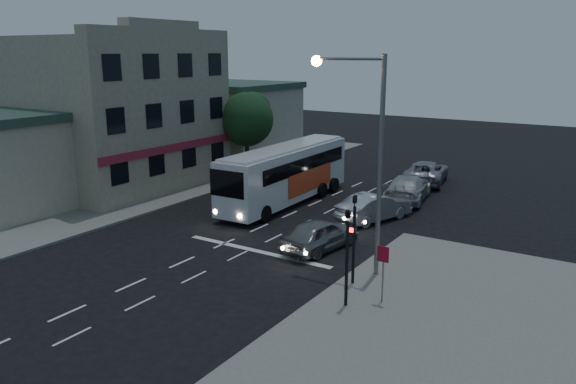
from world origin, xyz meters
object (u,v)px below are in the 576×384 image
Objects in this scene: car_suv at (320,234)px; street_tree at (247,117)px; traffic_signal_main at (354,229)px; regulatory_sign at (383,265)px; streetlight at (366,140)px; car_sedan_a at (374,207)px; car_sedan_b at (408,188)px; car_sedan_c at (426,172)px; traffic_signal_side at (347,246)px; tour_bus at (286,173)px.

car_suv is 0.72× the size of street_tree.
traffic_signal_main reaches higher than regulatory_sign.
street_tree is (-17.51, 15.26, 2.90)m from regulatory_sign.
car_suv is at bearing 151.60° from streetlight.
car_sedan_b is at bearing -71.80° from car_sedan_a.
car_sedan_b is at bearing -83.33° from car_suv.
traffic_signal_main is at bearing 144.83° from car_suv.
regulatory_sign reaches higher than car_sedan_c.
traffic_signal_side reaches higher than regulatory_sign.
tour_bus is 12.48m from streetlight.
tour_bus is 2.85× the size of traffic_signal_main.
car_sedan_c is at bearing 100.74° from streetlight.
car_suv is 16.39m from car_sedan_c.
car_sedan_a is at bearing 110.37° from streetlight.
traffic_signal_side is at bearing -44.50° from street_tree.
tour_bus reaches higher than car_sedan_b.
traffic_signal_main is at bearing 127.44° from car_sedan_a.
streetlight is (-1.96, 2.44, 4.14)m from regulatory_sign.
car_sedan_c is (-0.45, 16.38, 0.03)m from car_suv.
car_suv is (5.95, -6.26, -1.17)m from tour_bus.
car_sedan_b is 15.61m from regulatory_sign.
car_sedan_a reaches higher than car_suv.
car_suv is 1.10× the size of traffic_signal_main.
car_sedan_c reaches higher than car_sedan_a.
tour_bus is at bearing -36.75° from street_tree.
car_sedan_c is 21.88m from traffic_signal_side.
street_tree reaches higher than traffic_signal_side.
streetlight reaches higher than car_sedan_b.
streetlight is at bearing 128.75° from regulatory_sign.
car_sedan_c is 0.92× the size of street_tree.
street_tree is at bearing -33.66° from car_suv.
car_suv is at bearing 81.02° from car_sedan_c.
car_suv is 6.41m from regulatory_sign.
car_sedan_a is 1.14× the size of traffic_signal_side.
street_tree is at bearing -4.40° from car_sedan_a.
traffic_signal_main reaches higher than car_suv.
traffic_signal_main and traffic_signal_side have the same top height.
traffic_signal_side is at bearing 136.12° from car_suv.
street_tree is at bearing 135.50° from traffic_signal_side.
car_sedan_c is at bearing 101.54° from traffic_signal_side.
car_sedan_a is at bearing -6.00° from tour_bus.
regulatory_sign is 0.24× the size of streetlight.
street_tree reaches higher than traffic_signal_main.
tour_bus is 13.06m from traffic_signal_main.
regulatory_sign is at bearing -51.25° from streetlight.
street_tree is at bearing 138.92° from regulatory_sign.
streetlight is (3.41, -17.98, 4.94)m from car_sedan_c.
car_sedan_c is at bearing 60.03° from tour_bus.
traffic_signal_main is (2.99, -8.79, 1.65)m from car_sedan_a.
car_sedan_c is 19.82m from traffic_signal_main.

